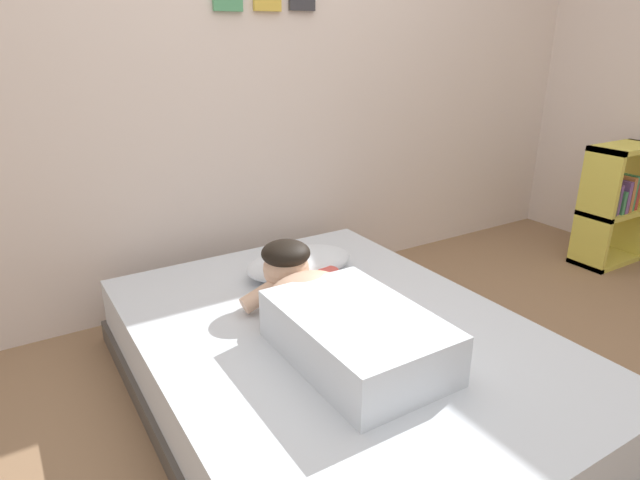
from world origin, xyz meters
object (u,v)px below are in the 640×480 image
(cell_phone, at_px, (316,374))
(bed, at_px, (337,365))
(pillow, at_px, (299,263))
(person_lying, at_px, (334,315))
(bookshelf, at_px, (615,203))
(coffee_cup, at_px, (329,277))

(cell_phone, bearing_deg, bed, 43.00)
(pillow, distance_m, cell_phone, 0.81)
(person_lying, bearing_deg, pillow, 72.19)
(bookshelf, bearing_deg, cell_phone, -168.91)
(pillow, distance_m, bookshelf, 2.12)
(bed, distance_m, bookshelf, 2.27)
(bookshelf, bearing_deg, bed, -173.03)
(pillow, relative_size, cell_phone, 3.71)
(bed, height_order, person_lying, person_lying)
(bed, relative_size, person_lying, 2.08)
(bed, distance_m, pillow, 0.58)
(person_lying, xyz_separation_m, coffee_cup, (0.24, 0.41, -0.07))
(coffee_cup, bearing_deg, pillow, 106.34)
(pillow, bearing_deg, bookshelf, -6.69)
(bed, xyz_separation_m, coffee_cup, (0.18, 0.35, 0.20))
(bed, bearing_deg, pillow, 75.79)
(person_lying, relative_size, cell_phone, 6.57)
(cell_phone, bearing_deg, bookshelf, 11.09)
(bed, relative_size, bookshelf, 2.55)
(pillow, distance_m, coffee_cup, 0.18)
(person_lying, xyz_separation_m, cell_phone, (-0.17, -0.15, -0.10))
(bed, relative_size, pillow, 3.68)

